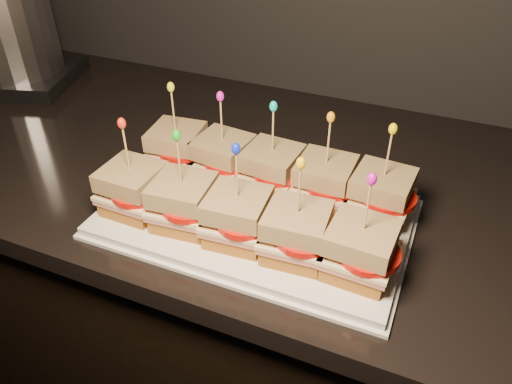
% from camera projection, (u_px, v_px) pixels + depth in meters
% --- Properties ---
extents(cabinet, '(2.17, 0.64, 0.91)m').
position_uv_depth(cabinet, '(328.00, 361.00, 1.14)').
color(cabinet, black).
rests_on(cabinet, ground).
extents(granite_slab, '(2.21, 0.68, 0.04)m').
position_uv_depth(granite_slab, '(352.00, 195.00, 0.87)').
color(granite_slab, black).
rests_on(granite_slab, cabinet).
extents(platter, '(0.46, 0.28, 0.02)m').
position_uv_depth(platter, '(256.00, 216.00, 0.77)').
color(platter, white).
rests_on(platter, granite_slab).
extents(platter_rim, '(0.47, 0.29, 0.01)m').
position_uv_depth(platter_rim, '(256.00, 219.00, 0.78)').
color(platter_rim, white).
rests_on(platter_rim, granite_slab).
extents(sandwich_0_bread_bot, '(0.09, 0.09, 0.02)m').
position_uv_depth(sandwich_0_bread_bot, '(179.00, 161.00, 0.87)').
color(sandwich_0_bread_bot, brown).
rests_on(sandwich_0_bread_bot, platter).
extents(sandwich_0_ham, '(0.10, 0.10, 0.01)m').
position_uv_depth(sandwich_0_ham, '(178.00, 153.00, 0.86)').
color(sandwich_0_ham, '#B26358').
rests_on(sandwich_0_ham, sandwich_0_bread_bot).
extents(sandwich_0_cheese, '(0.10, 0.10, 0.01)m').
position_uv_depth(sandwich_0_cheese, '(177.00, 150.00, 0.85)').
color(sandwich_0_cheese, '#FFE5A7').
rests_on(sandwich_0_cheese, sandwich_0_ham).
extents(sandwich_0_tomato, '(0.08, 0.08, 0.01)m').
position_uv_depth(sandwich_0_tomato, '(181.00, 149.00, 0.84)').
color(sandwich_0_tomato, red).
rests_on(sandwich_0_tomato, sandwich_0_cheese).
extents(sandwich_0_bread_top, '(0.09, 0.09, 0.03)m').
position_uv_depth(sandwich_0_bread_top, '(176.00, 136.00, 0.84)').
color(sandwich_0_bread_top, '#4C2D0D').
rests_on(sandwich_0_bread_top, sandwich_0_tomato).
extents(sandwich_0_pick, '(0.00, 0.00, 0.09)m').
position_uv_depth(sandwich_0_pick, '(173.00, 113.00, 0.81)').
color(sandwich_0_pick, tan).
rests_on(sandwich_0_pick, sandwich_0_bread_top).
extents(sandwich_0_frill, '(0.01, 0.01, 0.02)m').
position_uv_depth(sandwich_0_frill, '(171.00, 87.00, 0.79)').
color(sandwich_0_frill, yellow).
rests_on(sandwich_0_frill, sandwich_0_pick).
extents(sandwich_1_bread_bot, '(0.09, 0.09, 0.02)m').
position_uv_depth(sandwich_1_bread_bot, '(224.00, 172.00, 0.84)').
color(sandwich_1_bread_bot, brown).
rests_on(sandwich_1_bread_bot, platter).
extents(sandwich_1_ham, '(0.10, 0.10, 0.01)m').
position_uv_depth(sandwich_1_ham, '(223.00, 164.00, 0.83)').
color(sandwich_1_ham, '#B26358').
rests_on(sandwich_1_ham, sandwich_1_bread_bot).
extents(sandwich_1_cheese, '(0.10, 0.10, 0.01)m').
position_uv_depth(sandwich_1_cheese, '(223.00, 160.00, 0.83)').
color(sandwich_1_cheese, '#FFE5A7').
rests_on(sandwich_1_cheese, sandwich_1_ham).
extents(sandwich_1_tomato, '(0.08, 0.08, 0.01)m').
position_uv_depth(sandwich_1_tomato, '(228.00, 160.00, 0.81)').
color(sandwich_1_tomato, red).
rests_on(sandwich_1_tomato, sandwich_1_cheese).
extents(sandwich_1_bread_top, '(0.09, 0.09, 0.03)m').
position_uv_depth(sandwich_1_bread_top, '(223.00, 147.00, 0.81)').
color(sandwich_1_bread_top, '#4C2D0D').
rests_on(sandwich_1_bread_top, sandwich_1_tomato).
extents(sandwich_1_pick, '(0.00, 0.00, 0.09)m').
position_uv_depth(sandwich_1_pick, '(221.00, 123.00, 0.78)').
color(sandwich_1_pick, tan).
rests_on(sandwich_1_pick, sandwich_1_bread_top).
extents(sandwich_1_frill, '(0.01, 0.01, 0.02)m').
position_uv_depth(sandwich_1_frill, '(220.00, 96.00, 0.76)').
color(sandwich_1_frill, '#CE1AB5').
rests_on(sandwich_1_frill, sandwich_1_pick).
extents(sandwich_2_bread_bot, '(0.09, 0.09, 0.02)m').
position_uv_depth(sandwich_2_bread_bot, '(272.00, 183.00, 0.81)').
color(sandwich_2_bread_bot, brown).
rests_on(sandwich_2_bread_bot, platter).
extents(sandwich_2_ham, '(0.09, 0.09, 0.01)m').
position_uv_depth(sandwich_2_ham, '(272.00, 175.00, 0.80)').
color(sandwich_2_ham, '#B26358').
rests_on(sandwich_2_ham, sandwich_2_bread_bot).
extents(sandwich_2_cheese, '(0.10, 0.09, 0.01)m').
position_uv_depth(sandwich_2_cheese, '(272.00, 172.00, 0.80)').
color(sandwich_2_cheese, '#FFE5A7').
rests_on(sandwich_2_cheese, sandwich_2_ham).
extents(sandwich_2_tomato, '(0.08, 0.08, 0.01)m').
position_uv_depth(sandwich_2_tomato, '(278.00, 171.00, 0.79)').
color(sandwich_2_tomato, red).
rests_on(sandwich_2_tomato, sandwich_2_cheese).
extents(sandwich_2_bread_top, '(0.09, 0.09, 0.03)m').
position_uv_depth(sandwich_2_bread_top, '(272.00, 158.00, 0.78)').
color(sandwich_2_bread_top, '#4C2D0D').
rests_on(sandwich_2_bread_top, sandwich_2_tomato).
extents(sandwich_2_pick, '(0.00, 0.00, 0.09)m').
position_uv_depth(sandwich_2_pick, '(273.00, 133.00, 0.76)').
color(sandwich_2_pick, tan).
rests_on(sandwich_2_pick, sandwich_2_bread_top).
extents(sandwich_2_frill, '(0.01, 0.01, 0.02)m').
position_uv_depth(sandwich_2_frill, '(273.00, 106.00, 0.73)').
color(sandwich_2_frill, '#08C0BD').
rests_on(sandwich_2_frill, sandwich_2_pick).
extents(sandwich_3_bread_bot, '(0.08, 0.08, 0.02)m').
position_uv_depth(sandwich_3_bread_bot, '(323.00, 195.00, 0.78)').
color(sandwich_3_bread_bot, brown).
rests_on(sandwich_3_bread_bot, platter).
extents(sandwich_3_ham, '(0.09, 0.09, 0.01)m').
position_uv_depth(sandwich_3_ham, '(324.00, 188.00, 0.77)').
color(sandwich_3_ham, '#B26358').
rests_on(sandwich_3_ham, sandwich_3_bread_bot).
extents(sandwich_3_cheese, '(0.09, 0.09, 0.01)m').
position_uv_depth(sandwich_3_cheese, '(324.00, 184.00, 0.77)').
color(sandwich_3_cheese, '#FFE5A7').
rests_on(sandwich_3_cheese, sandwich_3_ham).
extents(sandwich_3_tomato, '(0.08, 0.08, 0.01)m').
position_uv_depth(sandwich_3_tomato, '(331.00, 184.00, 0.76)').
color(sandwich_3_tomato, red).
rests_on(sandwich_3_tomato, sandwich_3_cheese).
extents(sandwich_3_bread_top, '(0.08, 0.08, 0.03)m').
position_uv_depth(sandwich_3_bread_top, '(326.00, 170.00, 0.76)').
color(sandwich_3_bread_top, '#4C2D0D').
rests_on(sandwich_3_bread_top, sandwich_3_tomato).
extents(sandwich_3_pick, '(0.00, 0.00, 0.09)m').
position_uv_depth(sandwich_3_pick, '(328.00, 145.00, 0.73)').
color(sandwich_3_pick, tan).
rests_on(sandwich_3_pick, sandwich_3_bread_top).
extents(sandwich_3_frill, '(0.01, 0.01, 0.02)m').
position_uv_depth(sandwich_3_frill, '(331.00, 117.00, 0.70)').
color(sandwich_3_frill, orange).
rests_on(sandwich_3_frill, sandwich_3_pick).
extents(sandwich_4_bread_bot, '(0.09, 0.09, 0.02)m').
position_uv_depth(sandwich_4_bread_bot, '(378.00, 209.00, 0.76)').
color(sandwich_4_bread_bot, brown).
rests_on(sandwich_4_bread_bot, platter).
extents(sandwich_4_ham, '(0.10, 0.09, 0.01)m').
position_uv_depth(sandwich_4_ham, '(380.00, 201.00, 0.75)').
color(sandwich_4_ham, '#B26358').
rests_on(sandwich_4_ham, sandwich_4_bread_bot).
extents(sandwich_4_cheese, '(0.10, 0.09, 0.01)m').
position_uv_depth(sandwich_4_cheese, '(381.00, 197.00, 0.74)').
color(sandwich_4_cheese, '#FFE5A7').
rests_on(sandwich_4_cheese, sandwich_4_ham).
extents(sandwich_4_tomato, '(0.08, 0.08, 0.01)m').
position_uv_depth(sandwich_4_tomato, '(389.00, 197.00, 0.73)').
color(sandwich_4_tomato, red).
rests_on(sandwich_4_tomato, sandwich_4_cheese).
extents(sandwich_4_bread_top, '(0.09, 0.09, 0.03)m').
position_uv_depth(sandwich_4_bread_top, '(383.00, 183.00, 0.73)').
color(sandwich_4_bread_top, '#4C2D0D').
rests_on(sandwich_4_bread_top, sandwich_4_tomato).
extents(sandwich_4_pick, '(0.00, 0.00, 0.09)m').
position_uv_depth(sandwich_4_pick, '(388.00, 157.00, 0.70)').
color(sandwich_4_pick, tan).
rests_on(sandwich_4_pick, sandwich_4_bread_top).
extents(sandwich_4_frill, '(0.01, 0.01, 0.02)m').
position_uv_depth(sandwich_4_frill, '(393.00, 129.00, 0.68)').
color(sandwich_4_frill, yellow).
rests_on(sandwich_4_frill, sandwich_4_pick).
extents(sandwich_5_bread_bot, '(0.08, 0.08, 0.02)m').
position_uv_depth(sandwich_5_bread_bot, '(136.00, 202.00, 0.77)').
color(sandwich_5_bread_bot, brown).
rests_on(sandwich_5_bread_bot, platter).
extents(sandwich_5_ham, '(0.09, 0.09, 0.01)m').
position_uv_depth(sandwich_5_ham, '(134.00, 195.00, 0.76)').
color(sandwich_5_ham, '#B26358').
rests_on(sandwich_5_ham, sandwich_5_bread_bot).
extents(sandwich_5_cheese, '(0.09, 0.09, 0.01)m').
position_uv_depth(sandwich_5_cheese, '(134.00, 191.00, 0.76)').
color(sandwich_5_cheese, '#FFE5A7').
rests_on(sandwich_5_cheese, sandwich_5_ham).
extents(sandwich_5_tomato, '(0.08, 0.08, 0.01)m').
position_uv_depth(sandwich_5_tomato, '(137.00, 191.00, 0.74)').
color(sandwich_5_tomato, red).
rests_on(sandwich_5_tomato, sandwich_5_cheese).
extents(sandwich_5_bread_top, '(0.08, 0.08, 0.03)m').
position_uv_depth(sandwich_5_bread_top, '(131.00, 177.00, 0.74)').
color(sandwich_5_bread_top, '#4C2D0D').
rests_on(sandwich_5_bread_top, sandwich_5_tomato).
extents(sandwich_5_pick, '(0.00, 0.00, 0.09)m').
position_uv_depth(sandwich_5_pick, '(127.00, 151.00, 0.71)').
color(sandwich_5_pick, tan).
rests_on(sandwich_5_pick, sandwich_5_bread_top).
extents(sandwich_5_frill, '(0.01, 0.01, 0.02)m').
position_uv_depth(sandwich_5_frill, '(122.00, 123.00, 0.69)').
color(sandwich_5_frill, red).
rests_on(sandwich_5_frill, sandwich_5_pick).
extents(sandwich_6_bread_bot, '(0.09, 0.09, 0.02)m').
position_uv_depth(sandwich_6_bread_bot, '(185.00, 216.00, 0.74)').
color(sandwich_6_bread_bot, brown).
rests_on(sandwich_6_bread_bot, platter).
extents(sandwich_6_ham, '(0.10, 0.09, 0.01)m').
position_uv_depth(sandwich_6_ham, '(184.00, 208.00, 0.73)').
color(sandwich_6_ham, '#B26358').
rests_on(sandwich_6_ham, sandwich_6_bread_bot).
extents(sandwich_6_cheese, '(0.10, 0.10, 0.01)m').
position_uv_depth(sandwich_6_cheese, '(184.00, 204.00, 0.73)').
color(sandwich_6_cheese, '#FFE5A7').
rests_on(sandwich_6_cheese, sandwich_6_ham).
extents(sandwich_6_tomato, '(0.08, 0.08, 0.01)m').
position_uv_depth(sandwich_6_tomato, '(188.00, 205.00, 0.72)').
color(sandwich_6_tomato, red).
rests_on(sandwich_6_tomato, sandwich_6_cheese).
extents(sandwich_6_bread_top, '(0.09, 0.09, 0.03)m').
position_uv_depth(sandwich_6_bread_top, '(182.00, 190.00, 0.71)').
color(sandwich_6_bread_top, '#4C2D0D').
rests_on(sandwich_6_bread_top, sandwich_6_tomato).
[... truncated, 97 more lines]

